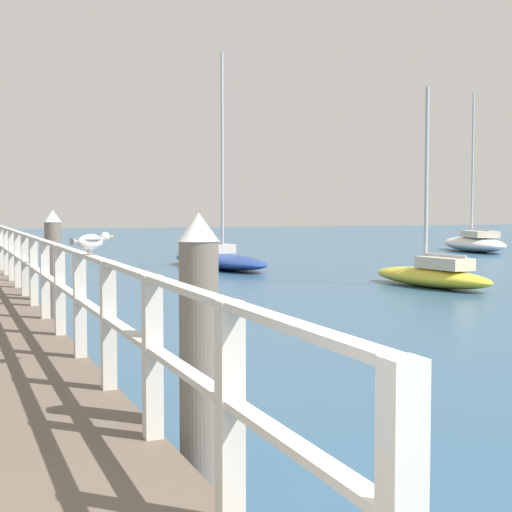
# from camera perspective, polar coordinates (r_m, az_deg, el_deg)

# --- Properties ---
(pier_railing) EXTENTS (0.12, 22.08, 1.10)m
(pier_railing) POSITION_cam_1_polar(r_m,az_deg,el_deg) (13.11, -15.59, -0.50)
(pier_railing) COLOR beige
(pier_railing) RESTS_ON pier_deck
(dock_piling_near) EXTENTS (0.29, 0.29, 1.99)m
(dock_piling_near) POSITION_cam_1_polar(r_m,az_deg,el_deg) (5.70, -4.09, -6.88)
(dock_piling_near) COLOR #6B6056
(dock_piling_near) RESTS_ON ground_plane
(dock_piling_far) EXTENTS (0.29, 0.29, 1.99)m
(dock_piling_far) POSITION_cam_1_polar(r_m,az_deg,el_deg) (13.80, -14.27, -0.91)
(dock_piling_far) COLOR #6B6056
(dock_piling_far) RESTS_ON ground_plane
(seagull_foreground) EXTENTS (0.44, 0.26, 0.21)m
(seagull_foreground) POSITION_cam_1_polar(r_m,az_deg,el_deg) (7.73, -11.70, 1.06)
(seagull_foreground) COLOR white
(seagull_foreground) RESTS_ON pier_railing
(boat_0) EXTENTS (1.72, 4.36, 5.14)m
(boat_0) POSITION_cam_1_polar(r_m,az_deg,el_deg) (21.01, 12.46, -1.27)
(boat_0) COLOR gold
(boat_0) RESTS_ON ground_plane
(boat_2) EXTENTS (2.52, 6.20, 7.14)m
(boat_2) POSITION_cam_1_polar(r_m,az_deg,el_deg) (27.04, -2.76, -0.15)
(boat_2) COLOR navy
(boat_2) RESTS_ON ground_plane
(boat_3) EXTENTS (3.16, 5.85, 7.41)m
(boat_3) POSITION_cam_1_polar(r_m,az_deg,el_deg) (38.67, 15.32, 0.92)
(boat_3) COLOR white
(boat_3) RESTS_ON ground_plane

